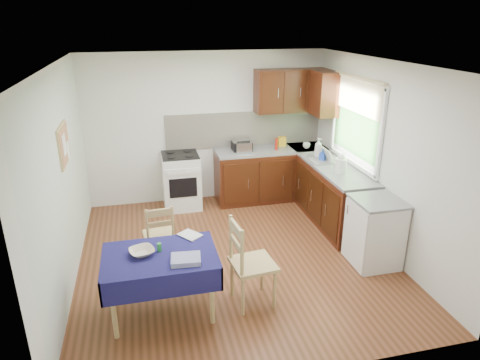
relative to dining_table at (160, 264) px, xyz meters
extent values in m
plane|color=#502C15|center=(1.00, 0.93, -0.60)|extent=(4.20, 4.20, 0.00)
cube|color=white|center=(1.00, 0.93, 1.90)|extent=(4.00, 4.20, 0.02)
cube|color=silver|center=(1.00, 3.03, 0.65)|extent=(4.00, 0.02, 2.50)
cube|color=silver|center=(1.00, -1.17, 0.65)|extent=(4.00, 0.02, 2.50)
cube|color=silver|center=(-1.00, 0.93, 0.65)|extent=(0.02, 4.20, 2.50)
cube|color=silver|center=(3.00, 0.93, 0.65)|extent=(0.02, 4.20, 2.50)
cube|color=black|center=(2.05, 2.73, -0.17)|extent=(1.90, 0.60, 0.86)
cube|color=black|center=(2.70, 1.58, -0.17)|extent=(0.60, 1.70, 0.86)
cube|color=slate|center=(2.05, 2.73, 0.28)|extent=(1.90, 0.60, 0.04)
cube|color=slate|center=(2.70, 1.58, 0.28)|extent=(0.60, 1.70, 0.04)
cube|color=slate|center=(2.70, 2.73, 0.28)|extent=(0.60, 0.60, 0.04)
cube|color=beige|center=(1.65, 3.02, 0.60)|extent=(2.70, 0.02, 0.60)
cube|color=black|center=(2.40, 2.86, 1.25)|extent=(1.20, 0.35, 0.70)
cube|color=black|center=(2.82, 2.43, 1.25)|extent=(0.35, 0.50, 0.70)
cube|color=white|center=(0.50, 2.73, -0.15)|extent=(0.60, 0.60, 0.90)
cube|color=black|center=(0.50, 2.73, 0.30)|extent=(0.58, 0.58, 0.02)
cube|color=black|center=(0.50, 2.43, -0.15)|extent=(0.44, 0.01, 0.32)
cube|color=#295523|center=(2.98, 1.63, 0.90)|extent=(0.01, 1.40, 0.85)
cube|color=white|center=(2.97, 1.63, 1.55)|extent=(0.04, 1.48, 0.06)
cube|color=white|center=(2.97, 1.63, 0.35)|extent=(0.04, 1.48, 0.06)
cube|color=beige|center=(2.95, 1.63, 1.33)|extent=(0.02, 1.36, 0.44)
cube|color=white|center=(2.70, 0.38, -0.18)|extent=(0.55, 0.58, 0.85)
cube|color=slate|center=(2.70, 0.38, 0.27)|extent=(0.58, 0.60, 0.03)
cube|color=tan|center=(-0.98, 1.23, 1.00)|extent=(0.02, 0.62, 0.47)
cube|color=#AD6E48|center=(-0.96, 1.23, 1.00)|extent=(0.01, 0.56, 0.41)
cube|color=white|center=(-0.95, 1.15, 1.02)|extent=(0.00, 0.18, 0.24)
cube|color=white|center=(-0.95, 1.35, 0.90)|extent=(0.00, 0.15, 0.20)
cube|color=#121040|center=(0.00, 0.00, 0.09)|extent=(1.13, 0.75, 0.03)
cube|color=#121040|center=(0.00, -0.39, -0.03)|extent=(1.17, 0.02, 0.26)
cube|color=#121040|center=(0.00, 0.39, -0.03)|extent=(1.17, 0.02, 0.26)
cube|color=#121040|center=(-0.58, 0.00, -0.03)|extent=(0.02, 0.79, 0.26)
cube|color=#121040|center=(0.58, 0.00, -0.03)|extent=(0.02, 0.79, 0.26)
cylinder|color=tan|center=(-0.49, -0.30, -0.26)|extent=(0.05, 0.05, 0.68)
cylinder|color=tan|center=(0.49, -0.30, -0.26)|extent=(0.05, 0.05, 0.68)
cylinder|color=tan|center=(-0.49, 0.30, -0.26)|extent=(0.05, 0.05, 0.68)
cylinder|color=tan|center=(0.49, 0.30, -0.26)|extent=(0.05, 0.05, 0.68)
cube|color=tan|center=(0.03, 1.00, -0.20)|extent=(0.41, 0.41, 0.04)
cube|color=tan|center=(0.05, 0.84, 0.12)|extent=(0.34, 0.06, 0.27)
cylinder|color=tan|center=(0.17, 1.17, -0.40)|extent=(0.03, 0.03, 0.41)
cylinder|color=tan|center=(-0.13, 1.14, -0.40)|extent=(0.03, 0.03, 0.41)
cylinder|color=tan|center=(0.20, 0.86, -0.40)|extent=(0.03, 0.03, 0.41)
cylinder|color=tan|center=(-0.10, 0.83, -0.40)|extent=(0.03, 0.03, 0.41)
cube|color=tan|center=(0.98, -0.05, -0.12)|extent=(0.49, 0.49, 0.04)
cube|color=tan|center=(0.79, -0.07, 0.25)|extent=(0.07, 0.41, 0.32)
cylinder|color=tan|center=(1.18, -0.21, -0.36)|extent=(0.04, 0.04, 0.48)
cylinder|color=tan|center=(1.15, 0.15, -0.36)|extent=(0.04, 0.04, 0.48)
cylinder|color=tan|center=(0.82, -0.25, -0.36)|extent=(0.04, 0.04, 0.48)
cylinder|color=tan|center=(0.78, 0.11, -0.36)|extent=(0.04, 0.04, 0.48)
cube|color=#B1B1B6|center=(1.53, 2.63, 0.39)|extent=(0.26, 0.16, 0.18)
cube|color=black|center=(1.53, 2.63, 0.49)|extent=(0.22, 0.02, 0.02)
cube|color=black|center=(1.54, 2.79, 0.37)|extent=(0.31, 0.27, 0.15)
cube|color=#B1B1B6|center=(1.54, 2.79, 0.47)|extent=(0.31, 0.27, 0.03)
cylinder|color=red|center=(2.11, 2.66, 0.40)|extent=(0.04, 0.04, 0.20)
cube|color=gold|center=(2.27, 2.84, 0.38)|extent=(0.14, 0.11, 0.17)
cube|color=gray|center=(2.66, 1.90, 0.31)|extent=(0.46, 0.35, 0.02)
cylinder|color=white|center=(2.66, 1.90, 0.41)|extent=(0.06, 0.22, 0.22)
cylinder|color=white|center=(2.65, 1.37, 0.40)|extent=(0.17, 0.17, 0.21)
sphere|color=white|center=(2.65, 1.37, 0.53)|extent=(0.11, 0.11, 0.11)
imported|color=silver|center=(2.64, 2.63, 0.35)|extent=(0.14, 0.14, 0.10)
imported|color=white|center=(2.63, 2.13, 0.45)|extent=(0.17, 0.17, 0.31)
imported|color=blue|center=(2.62, 1.92, 0.39)|extent=(0.12, 0.12, 0.19)
imported|color=green|center=(2.67, 1.47, 0.38)|extent=(0.14, 0.14, 0.16)
imported|color=beige|center=(-0.18, 0.05, 0.14)|extent=(0.31, 0.31, 0.06)
imported|color=white|center=(0.28, 0.28, 0.11)|extent=(0.29, 0.30, 0.02)
cylinder|color=#268D32|center=(0.00, 0.07, 0.15)|extent=(0.04, 0.04, 0.09)
cube|color=navy|center=(0.25, -0.19, 0.13)|extent=(0.32, 0.26, 0.05)
camera|label=1|loc=(-0.08, -3.91, 2.39)|focal=32.00mm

